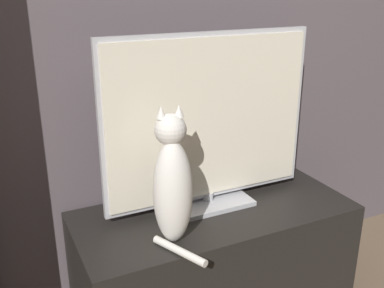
% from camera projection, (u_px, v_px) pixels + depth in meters
% --- Properties ---
extents(wall_back, '(4.80, 0.05, 2.60)m').
position_uv_depth(wall_back, '(183.00, 9.00, 1.89)').
color(wall_back, '#564C51').
rests_on(wall_back, ground_plane).
extents(tv_stand, '(1.19, 0.53, 0.49)m').
position_uv_depth(tv_stand, '(214.00, 259.00, 2.00)').
color(tv_stand, black).
rests_on(tv_stand, ground_plane).
extents(tv, '(0.92, 0.22, 0.74)m').
position_uv_depth(tv, '(208.00, 125.00, 1.84)').
color(tv, '#B7B7BC').
rests_on(tv, tv_stand).
extents(cat, '(0.17, 0.30, 0.52)m').
position_uv_depth(cat, '(172.00, 184.00, 1.61)').
color(cat, silver).
rests_on(cat, tv_stand).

